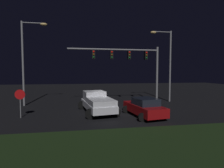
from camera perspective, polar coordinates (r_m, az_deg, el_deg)
The scene contains 8 objects.
ground_plane at distance 17.23m, azimuth -1.22°, elevation -8.24°, with size 80.00×80.00×0.00m, color black.
grass_median at distance 8.98m, azimuth 7.55°, elevation -19.34°, with size 26.61×5.75×0.10m, color black.
pickup_truck at distance 16.20m, azimuth -4.79°, elevation -5.42°, with size 3.43×5.64×1.80m.
car_sedan at distance 15.02m, azimuth 10.10°, elevation -7.20°, with size 2.92×4.63×1.51m.
traffic_signal_gantry at distance 20.75m, azimuth 5.47°, elevation 7.72°, with size 10.32×0.56×6.50m.
street_lamp_left at distance 21.29m, azimuth -25.03°, elevation 8.66°, with size 2.64×0.44×8.89m.
street_lamp_right at distance 22.95m, azimuth 16.73°, elevation 7.95°, with size 2.66×0.44×8.51m.
stop_sign at distance 15.78m, azimuth -26.95°, elevation -3.99°, with size 0.76×0.08×2.23m.
Camera 1 is at (-2.47, -16.68, 3.56)m, focal length 29.05 mm.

